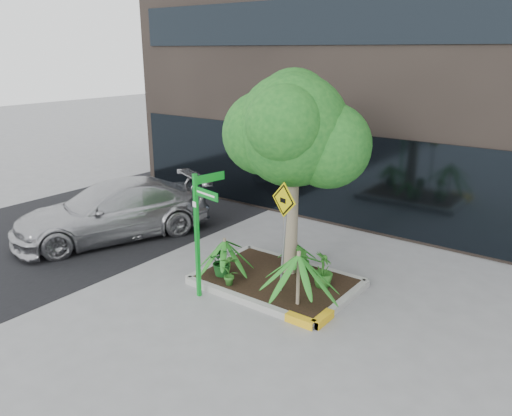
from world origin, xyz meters
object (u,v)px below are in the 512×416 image
Objects in this scene: tree at (293,130)px; street_sign_post at (200,223)px; parked_car at (113,211)px; cattle_sign at (284,219)px.

tree is 2.68m from street_sign_post.
parked_car is 4.47m from street_sign_post.
cattle_sign is (0.38, -0.86, -1.61)m from tree.
parked_car is at bearing 177.23° from street_sign_post.
parked_car is at bearing -172.02° from tree.
street_sign_post is at bearing 7.85° from parked_car.
street_sign_post is (-0.97, -1.83, -1.70)m from tree.
tree reaches higher than parked_car.
street_sign_post reaches higher than cattle_sign.
cattle_sign reaches higher than parked_car.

